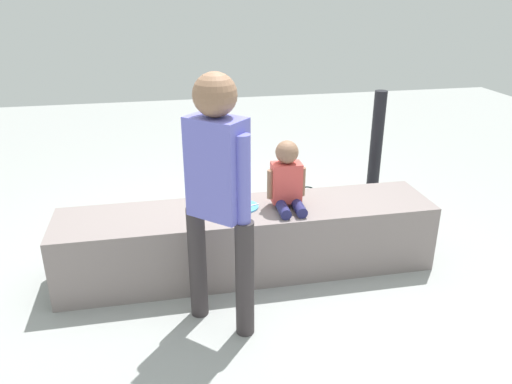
% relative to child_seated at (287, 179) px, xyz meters
% --- Properties ---
extents(ground_plane, '(12.00, 12.00, 0.00)m').
position_rel_child_seated_xyz_m(ground_plane, '(-0.28, 0.02, -0.71)').
color(ground_plane, '#999C9A').
extents(concrete_ledge, '(2.69, 0.56, 0.50)m').
position_rel_child_seated_xyz_m(concrete_ledge, '(-0.28, 0.02, -0.46)').
color(concrete_ledge, gray).
rests_on(concrete_ledge, ground_plane).
extents(child_seated, '(0.28, 0.32, 0.48)m').
position_rel_child_seated_xyz_m(child_seated, '(0.00, 0.00, 0.00)').
color(child_seated, navy).
rests_on(child_seated, concrete_ledge).
extents(adult_standing, '(0.37, 0.36, 1.56)m').
position_rel_child_seated_xyz_m(adult_standing, '(-0.56, -0.57, 0.23)').
color(adult_standing, '#352F30').
rests_on(adult_standing, ground_plane).
extents(cake_plate, '(0.22, 0.22, 0.07)m').
position_rel_child_seated_xyz_m(cake_plate, '(-0.31, 0.05, -0.19)').
color(cake_plate, '#4CA5D8').
rests_on(cake_plate, concrete_ledge).
extents(gift_bag, '(0.20, 0.12, 0.36)m').
position_rel_child_seated_xyz_m(gift_bag, '(-1.28, 0.51, -0.55)').
color(gift_bag, '#B259BF').
rests_on(gift_bag, ground_plane).
extents(railing_post, '(0.36, 0.36, 1.12)m').
position_rel_child_seated_xyz_m(railing_post, '(1.05, 0.85, -0.29)').
color(railing_post, black).
rests_on(railing_post, ground_plane).
extents(water_bottle_near_gift, '(0.07, 0.07, 0.22)m').
position_rel_child_seated_xyz_m(water_bottle_near_gift, '(-0.21, 1.20, -0.61)').
color(water_bottle_near_gift, silver).
rests_on(water_bottle_near_gift, ground_plane).
extents(party_cup_red, '(0.08, 0.08, 0.10)m').
position_rel_child_seated_xyz_m(party_cup_red, '(-1.28, 0.79, -0.66)').
color(party_cup_red, red).
rests_on(party_cup_red, ground_plane).
extents(cake_box_white, '(0.33, 0.37, 0.13)m').
position_rel_child_seated_xyz_m(cake_box_white, '(-0.29, 0.54, -0.64)').
color(cake_box_white, white).
rests_on(cake_box_white, ground_plane).
extents(handbag_black_leather, '(0.33, 0.12, 0.32)m').
position_rel_child_seated_xyz_m(handbag_black_leather, '(0.38, 0.77, -0.60)').
color(handbag_black_leather, black).
rests_on(handbag_black_leather, ground_plane).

